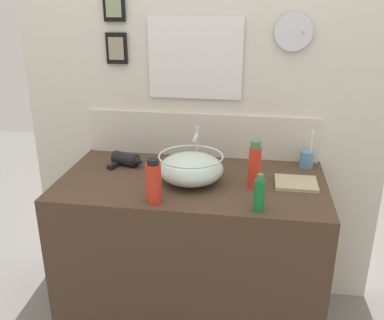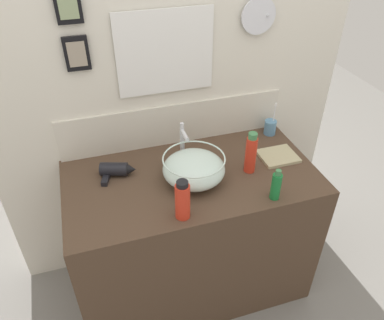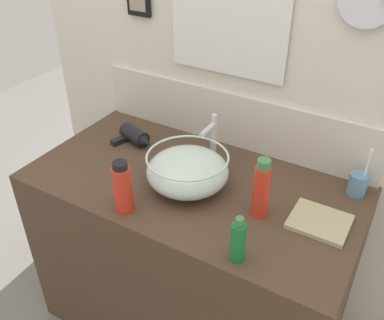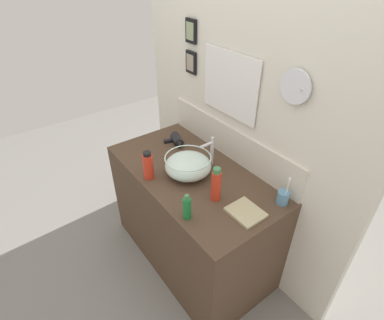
% 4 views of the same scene
% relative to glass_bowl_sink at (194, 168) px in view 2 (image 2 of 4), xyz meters
% --- Properties ---
extents(ground_plane, '(6.00, 6.00, 0.00)m').
position_rel_glass_bowl_sink_xyz_m(ground_plane, '(-0.00, 0.03, -0.90)').
color(ground_plane, gray).
extents(vanity_counter, '(1.27, 0.66, 0.83)m').
position_rel_glass_bowl_sink_xyz_m(vanity_counter, '(-0.00, 0.03, -0.49)').
color(vanity_counter, '#4C3828').
rests_on(vanity_counter, ground).
extents(back_panel, '(1.95, 0.09, 2.34)m').
position_rel_glass_bowl_sink_xyz_m(back_panel, '(-0.00, 0.39, 0.27)').
color(back_panel, silver).
rests_on(back_panel, ground).
extents(glass_bowl_sink, '(0.30, 0.30, 0.14)m').
position_rel_glass_bowl_sink_xyz_m(glass_bowl_sink, '(0.00, 0.00, 0.00)').
color(glass_bowl_sink, silver).
rests_on(glass_bowl_sink, vanity_counter).
extents(faucet, '(0.02, 0.11, 0.21)m').
position_rel_glass_bowl_sink_xyz_m(faucet, '(0.00, 0.19, 0.05)').
color(faucet, silver).
rests_on(faucet, vanity_counter).
extents(hair_drier, '(0.19, 0.14, 0.07)m').
position_rel_glass_bowl_sink_xyz_m(hair_drier, '(-0.36, 0.15, -0.04)').
color(hair_drier, black).
rests_on(hair_drier, vanity_counter).
extents(toothbrush_cup, '(0.07, 0.07, 0.20)m').
position_rel_glass_bowl_sink_xyz_m(toothbrush_cup, '(0.55, 0.28, -0.03)').
color(toothbrush_cup, '#598CB2').
rests_on(toothbrush_cup, vanity_counter).
extents(soap_dispenser, '(0.07, 0.07, 0.20)m').
position_rel_glass_bowl_sink_xyz_m(soap_dispenser, '(-0.12, -0.23, 0.02)').
color(soap_dispenser, red).
rests_on(soap_dispenser, vanity_counter).
extents(lotion_bottle, '(0.05, 0.05, 0.16)m').
position_rel_glass_bowl_sink_xyz_m(lotion_bottle, '(0.32, -0.24, 0.00)').
color(lotion_bottle, '#197233').
rests_on(lotion_bottle, vanity_counter).
extents(shampoo_bottle, '(0.06, 0.06, 0.22)m').
position_rel_glass_bowl_sink_xyz_m(shampoo_bottle, '(0.29, -0.01, 0.04)').
color(shampoo_bottle, red).
rests_on(shampoo_bottle, vanity_counter).
extents(hand_towel, '(0.19, 0.17, 0.02)m').
position_rel_glass_bowl_sink_xyz_m(hand_towel, '(0.49, 0.05, -0.06)').
color(hand_towel, tan).
rests_on(hand_towel, vanity_counter).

